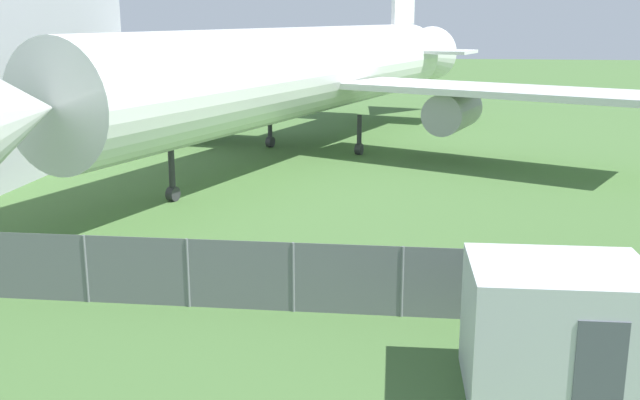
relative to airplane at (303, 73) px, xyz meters
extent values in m
cylinder|color=slate|center=(-2.39, -20.59, -3.25)|extent=(0.07, 0.07, 1.71)
cylinder|color=slate|center=(0.16, -20.59, -3.25)|extent=(0.07, 0.07, 1.71)
cylinder|color=slate|center=(2.70, -20.59, -3.25)|extent=(0.07, 0.07, 1.71)
cylinder|color=slate|center=(5.25, -20.59, -3.25)|extent=(0.07, 0.07, 1.71)
cylinder|color=slate|center=(7.80, -20.59, -3.25)|extent=(0.07, 0.07, 1.71)
cylinder|color=slate|center=(10.34, -20.59, -3.25)|extent=(0.07, 0.07, 1.71)
cube|color=slate|center=(0.16, -20.59, -3.25)|extent=(56.00, 0.01, 1.71)
cylinder|color=white|center=(-0.14, -0.42, 0.05)|extent=(14.42, 31.94, 4.29)
cone|color=white|center=(5.90, 17.40, 0.05)|extent=(5.38, 6.32, 3.86)
cube|color=white|center=(9.28, -1.91, -0.59)|extent=(15.00, 10.56, 0.30)
cylinder|color=#939399|center=(7.35, -0.84, -1.71)|extent=(3.07, 4.28, 1.93)
cube|color=white|center=(-8.53, 4.13, -0.59)|extent=(15.11, 7.14, 0.30)
cylinder|color=#939399|center=(-6.34, 3.80, -1.71)|extent=(3.07, 4.28, 1.93)
cube|color=white|center=(4.62, 13.64, 0.48)|extent=(10.04, 6.28, 0.20)
cylinder|color=#2D2D33|center=(-3.51, -10.35, -3.10)|extent=(0.24, 0.24, 2.01)
cylinder|color=#2D2D33|center=(-3.51, -10.35, -3.82)|extent=(0.46, 0.63, 0.56)
cylinder|color=#2D2D33|center=(2.81, 0.29, -3.10)|extent=(0.24, 0.24, 2.01)
cylinder|color=#2D2D33|center=(2.81, 0.29, -3.82)|extent=(0.46, 0.63, 0.56)
cylinder|color=#2D2D33|center=(-2.06, 1.94, -3.10)|extent=(0.24, 0.24, 2.01)
cylinder|color=#2D2D33|center=(-2.06, 1.94, -3.82)|extent=(0.46, 0.63, 0.56)
cube|color=silver|center=(8.08, -23.84, -2.87)|extent=(3.26, 2.58, 2.47)
cube|color=#4C515B|center=(8.59, -25.10, -3.10)|extent=(0.84, 0.05, 1.90)
camera|label=1|loc=(5.32, -37.00, 2.72)|focal=42.00mm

